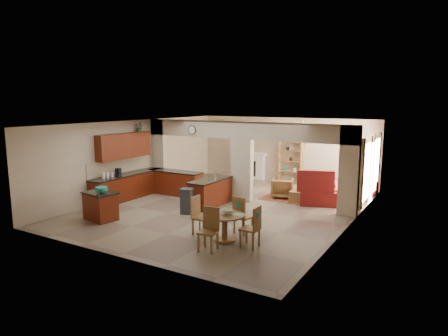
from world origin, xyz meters
The scene contains 39 objects.
floor centered at (0.00, 0.00, 0.00)m, with size 10.00×10.00×0.00m, color #7F7258.
ceiling centered at (0.00, 0.00, 2.80)m, with size 10.00×10.00×0.00m, color white.
wall_back centered at (0.00, 5.00, 1.40)m, with size 8.00×8.00×0.00m, color #C0AC8D.
wall_front centered at (0.00, -5.00, 1.40)m, with size 8.00×8.00×0.00m, color #C0AC8D.
wall_left centered at (-4.00, 0.00, 1.40)m, with size 10.00×10.00×0.00m, color #C0AC8D.
wall_right centered at (4.00, 0.00, 1.40)m, with size 10.00×10.00×0.00m, color #C0AC8D.
partition_left_pier centered at (-3.70, 1.00, 1.40)m, with size 0.60×0.25×2.80m, color #C0AC8D.
partition_center_pier centered at (0.00, 1.00, 1.10)m, with size 0.80×0.25×2.20m, color #C0AC8D.
partition_right_pier centered at (3.70, 1.00, 1.40)m, with size 0.60×0.25×2.80m, color #C0AC8D.
partition_header centered at (0.00, 1.00, 2.50)m, with size 8.00×0.25×0.60m, color #C0AC8D.
kitchen_counter centered at (-3.26, -0.25, 0.46)m, with size 2.52×3.29×1.48m.
upper_cabinets centered at (-3.82, -0.80, 1.92)m, with size 0.35×2.40×0.90m, color #420A07.
peninsula centered at (-0.60, -0.11, 0.46)m, with size 0.70×1.85×0.91m.
wall_clock centered at (-2.00, 0.85, 2.45)m, with size 0.34×0.34×0.03m, color #492518.
rug centered at (1.20, 2.10, 0.01)m, with size 1.60×1.30×0.01m, color brown.
fireplace centered at (-1.60, 4.83, 0.61)m, with size 1.60×0.35×1.20m.
shelving_unit centered at (0.35, 4.82, 0.90)m, with size 1.00×0.32×1.80m, color brown.
window_a centered at (3.97, 2.30, 1.20)m, with size 0.02×0.90×1.90m, color white.
window_b centered at (3.97, 4.00, 1.20)m, with size 0.02×0.90×1.90m, color white.
glazed_door centered at (3.97, 3.15, 1.05)m, with size 0.02×0.70×2.10m, color white.
drape_a_left centered at (3.93, 1.70, 1.20)m, with size 0.10×0.28×2.30m, color #391817.
drape_a_right centered at (3.93, 2.90, 1.20)m, with size 0.10×0.28×2.30m, color #391817.
drape_b_left centered at (3.93, 3.40, 1.20)m, with size 0.10×0.28×2.30m, color #391817.
drape_b_right centered at (3.93, 4.60, 1.20)m, with size 0.10×0.28×2.30m, color #391817.
ceiling_fan centered at (1.50, 3.00, 2.56)m, with size 1.00×1.00×0.10m, color white.
kitchen_island centered at (-2.53, -3.17, 0.43)m, with size 1.08×0.85×0.84m.
teal_bowl centered at (-2.46, -3.17, 0.93)m, with size 0.35×0.35×0.16m, color #159780.
trash_can centered at (-0.70, -1.35, 0.37)m, with size 0.35×0.30×0.75m, color #292A2C.
dining_table centered at (1.58, -2.88, 0.47)m, with size 1.02×1.02×0.70m.
fruit_bowl centered at (1.64, -2.87, 0.77)m, with size 0.28×0.28×0.15m, color #71BF28.
sofa centered at (3.30, 3.23, 0.38)m, with size 1.02×2.62×0.77m, color maroon.
chaise centered at (2.50, 1.97, 0.24)m, with size 1.22×1.00×0.49m, color maroon.
armchair centered at (1.06, 2.18, 0.35)m, with size 0.76×0.78×0.71m, color maroon.
ottoman centered at (1.80, 1.85, 0.20)m, with size 0.54×0.54×0.39m, color maroon.
plant centered at (-3.82, 0.04, 2.55)m, with size 0.32×0.27×0.35m, color #134A15.
chair_north centered at (1.70, -2.20, 0.55)m, with size 0.50×0.50×1.02m.
chair_east centered at (2.41, -2.92, 0.55)m, with size 0.43×0.43×1.02m.
chair_south centered at (1.57, -3.56, 0.55)m, with size 0.47×0.47×1.02m.
chair_west centered at (0.72, -2.75, 0.55)m, with size 0.43×0.43×1.02m.
Camera 1 is at (6.48, -11.22, 3.50)m, focal length 32.00 mm.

